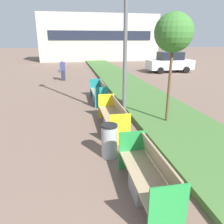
{
  "coord_description": "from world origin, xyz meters",
  "views": [
    {
      "loc": [
        -0.4,
        0.34,
        2.92
      ],
      "look_at": [
        0.9,
        7.21,
        0.6
      ],
      "focal_mm": 35.0,
      "sensor_mm": 36.0,
      "label": 1
    }
  ],
  "objects": [
    {
      "name": "litter_bin",
      "position": [
        0.48,
        5.35,
        0.45
      ],
      "size": [
        0.42,
        0.42,
        0.9
      ],
      "color": "#9EA0A5",
      "rests_on": "ground"
    },
    {
      "name": "bench_green_frame",
      "position": [
        0.94,
        3.74,
        0.37
      ],
      "size": [
        0.65,
        2.02,
        0.94
      ],
      "color": "gray",
      "rests_on": "ground"
    },
    {
      "name": "sapling_tree_near",
      "position": [
        2.87,
        7.15,
        3.11
      ],
      "size": [
        1.23,
        1.23,
        3.76
      ],
      "color": "brown",
      "rests_on": "ground"
    },
    {
      "name": "street_lamp_post",
      "position": [
        1.55,
        8.13,
        4.05
      ],
      "size": [
        0.24,
        0.44,
        7.34
      ],
      "color": "#56595B",
      "rests_on": "ground"
    },
    {
      "name": "building_backdrop",
      "position": [
        4.0,
        33.98,
        3.17
      ],
      "size": [
        16.69,
        5.19,
        6.34
      ],
      "color": "#B2AD9E",
      "rests_on": "ground"
    },
    {
      "name": "pedestrian_walking",
      "position": [
        -0.96,
        17.11,
        0.78
      ],
      "size": [
        0.53,
        0.24,
        1.55
      ],
      "color": "#232633",
      "rests_on": "ground"
    },
    {
      "name": "bench_teal_frame",
      "position": [
        0.94,
        10.79,
        0.37
      ],
      "size": [
        0.65,
        2.22,
        0.94
      ],
      "color": "gray",
      "rests_on": "ground"
    },
    {
      "name": "bench_yellow_frame",
      "position": [
        0.94,
        7.18,
        0.38
      ],
      "size": [
        0.65,
        2.46,
        0.94
      ],
      "color": "gray",
      "rests_on": "ground"
    },
    {
      "name": "planter_grass_strip",
      "position": [
        3.2,
        12.0,
        0.09
      ],
      "size": [
        2.8,
        120.0,
        0.18
      ],
      "color": "#426B33",
      "rests_on": "ground"
    },
    {
      "name": "parked_car_distant",
      "position": [
        8.81,
        19.8,
        0.91
      ],
      "size": [
        4.24,
        2.0,
        1.86
      ],
      "rotation": [
        0.0,
        0.0,
        0.02
      ],
      "color": "silver",
      "rests_on": "ground"
    }
  ]
}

